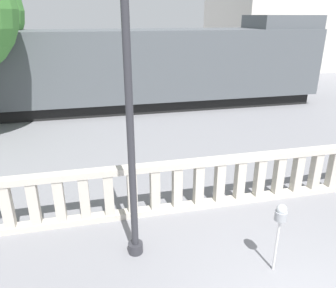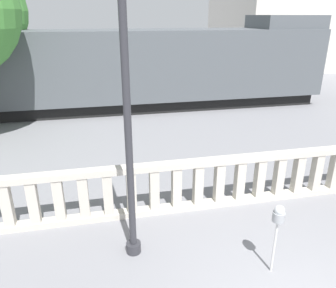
{
  "view_description": "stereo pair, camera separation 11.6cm",
  "coord_description": "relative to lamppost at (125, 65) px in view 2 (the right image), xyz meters",
  "views": [
    {
      "loc": [
        -2.91,
        -2.81,
        4.15
      ],
      "look_at": [
        -1.22,
        4.37,
        1.24
      ],
      "focal_mm": 35.0,
      "sensor_mm": 36.0,
      "label": 1
    },
    {
      "loc": [
        -2.8,
        -2.84,
        4.15
      ],
      "look_at": [
        -1.22,
        4.37,
        1.24
      ],
      "focal_mm": 35.0,
      "sensor_mm": 36.0,
      "label": 2
    }
  ],
  "objects": [
    {
      "name": "balustrade",
      "position": [
        2.36,
        1.2,
        -2.85
      ],
      "size": [
        13.39,
        0.24,
        1.21
      ],
      "color": "#BCB5A8",
      "rests_on": "ground"
    },
    {
      "name": "lamppost",
      "position": [
        0.0,
        0.0,
        0.0
      ],
      "size": [
        0.38,
        0.38,
        5.66
      ],
      "color": "#2D2D33",
      "rests_on": "ground"
    },
    {
      "name": "parking_meter",
      "position": [
        2.28,
        -1.0,
        -2.38
      ],
      "size": [
        0.2,
        0.2,
        1.31
      ],
      "color": "silver",
      "rests_on": "ground"
    },
    {
      "name": "train_near",
      "position": [
        -2.86,
        10.16,
        -1.59
      ],
      "size": [
        26.42,
        2.85,
        4.16
      ],
      "color": "black",
      "rests_on": "ground"
    }
  ]
}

